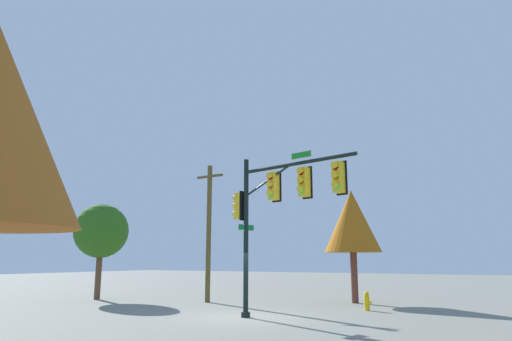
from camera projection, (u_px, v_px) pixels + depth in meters
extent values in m
plane|color=gray|center=(246.00, 317.00, 17.89)|extent=(120.00, 120.00, 0.00)
cylinder|color=black|center=(246.00, 236.00, 18.51)|extent=(0.20, 0.20, 6.37)
cylinder|color=black|center=(246.00, 315.00, 17.91)|extent=(0.36, 0.36, 0.20)
cylinder|color=black|center=(296.00, 164.00, 17.31)|extent=(5.11, 1.27, 0.14)
cylinder|color=black|center=(268.00, 181.00, 18.15)|extent=(2.33, 0.60, 1.07)
cube|color=yellow|center=(274.00, 186.00, 17.90)|extent=(0.39, 0.42, 1.10)
cube|color=black|center=(277.00, 187.00, 18.04)|extent=(0.44, 0.13, 1.22)
sphere|color=maroon|center=(270.00, 177.00, 17.82)|extent=(0.22, 0.22, 0.22)
cylinder|color=yellow|center=(269.00, 176.00, 17.78)|extent=(0.26, 0.19, 0.23)
sphere|color=#855607|center=(270.00, 186.00, 17.75)|extent=(0.22, 0.22, 0.22)
cylinder|color=yellow|center=(269.00, 184.00, 17.72)|extent=(0.26, 0.19, 0.23)
sphere|color=#20FF59|center=(270.00, 194.00, 17.68)|extent=(0.22, 0.22, 0.22)
cylinder|color=yellow|center=(269.00, 193.00, 17.65)|extent=(0.26, 0.19, 0.23)
cube|color=yellow|center=(304.00, 182.00, 16.92)|extent=(0.39, 0.42, 1.10)
cube|color=black|center=(307.00, 183.00, 17.07)|extent=(0.44, 0.13, 1.22)
sphere|color=maroon|center=(301.00, 172.00, 16.84)|extent=(0.22, 0.22, 0.22)
cylinder|color=yellow|center=(300.00, 171.00, 16.81)|extent=(0.26, 0.19, 0.23)
sphere|color=#855607|center=(301.00, 181.00, 16.77)|extent=(0.22, 0.22, 0.22)
cylinder|color=yellow|center=(300.00, 180.00, 16.74)|extent=(0.26, 0.19, 0.23)
sphere|color=#20FF59|center=(301.00, 190.00, 16.71)|extent=(0.22, 0.22, 0.22)
cylinder|color=yellow|center=(300.00, 189.00, 16.67)|extent=(0.26, 0.19, 0.23)
cube|color=yellow|center=(339.00, 177.00, 15.95)|extent=(0.39, 0.42, 1.10)
cube|color=black|center=(342.00, 178.00, 16.09)|extent=(0.44, 0.13, 1.22)
sphere|color=maroon|center=(335.00, 167.00, 15.87)|extent=(0.22, 0.22, 0.22)
cylinder|color=yellow|center=(334.00, 165.00, 15.83)|extent=(0.26, 0.19, 0.23)
sphere|color=#855607|center=(336.00, 177.00, 15.80)|extent=(0.22, 0.22, 0.22)
cylinder|color=yellow|center=(335.00, 175.00, 15.77)|extent=(0.26, 0.19, 0.23)
sphere|color=#20FF59|center=(336.00, 186.00, 15.73)|extent=(0.22, 0.22, 0.22)
cylinder|color=yellow|center=(335.00, 185.00, 15.70)|extent=(0.26, 0.19, 0.23)
cube|color=yellow|center=(240.00, 206.00, 18.98)|extent=(0.42, 0.39, 1.10)
cube|color=black|center=(243.00, 206.00, 18.85)|extent=(0.13, 0.44, 1.22)
sphere|color=maroon|center=(237.00, 199.00, 19.17)|extent=(0.22, 0.22, 0.22)
cylinder|color=yellow|center=(236.00, 198.00, 19.22)|extent=(0.19, 0.26, 0.23)
sphere|color=#855607|center=(237.00, 207.00, 19.11)|extent=(0.22, 0.22, 0.22)
cylinder|color=yellow|center=(236.00, 206.00, 19.16)|extent=(0.19, 0.26, 0.23)
sphere|color=#20FF59|center=(237.00, 215.00, 19.04)|extent=(0.22, 0.22, 0.22)
cylinder|color=yellow|center=(236.00, 214.00, 19.09)|extent=(0.19, 0.26, 0.23)
cube|color=white|center=(301.00, 155.00, 17.20)|extent=(0.92, 0.22, 0.26)
cube|color=#187F24|center=(301.00, 155.00, 17.20)|extent=(0.88, 0.23, 0.22)
cube|color=white|center=(246.00, 227.00, 18.57)|extent=(0.22, 0.92, 0.26)
cube|color=#0E6D35|center=(246.00, 227.00, 18.57)|extent=(0.23, 0.88, 0.22)
cylinder|color=brown|center=(209.00, 232.00, 24.92)|extent=(0.27, 0.27, 7.43)
cube|color=brown|center=(210.00, 176.00, 25.52)|extent=(1.80, 0.26, 0.12)
cylinder|color=yellow|center=(367.00, 303.00, 20.33)|extent=(0.24, 0.24, 0.65)
sphere|color=yellow|center=(366.00, 294.00, 20.40)|extent=(0.22, 0.22, 0.22)
cylinder|color=yellow|center=(370.00, 302.00, 20.26)|extent=(0.12, 0.10, 0.10)
cylinder|color=brown|center=(98.00, 276.00, 26.14)|extent=(0.34, 0.34, 2.56)
sphere|color=#2D631A|center=(101.00, 231.00, 26.65)|extent=(3.14, 3.14, 3.14)
cylinder|color=brown|center=(354.00, 277.00, 23.99)|extent=(0.36, 0.36, 2.62)
cone|color=#A85F14|center=(352.00, 221.00, 24.56)|extent=(3.02, 3.02, 3.35)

